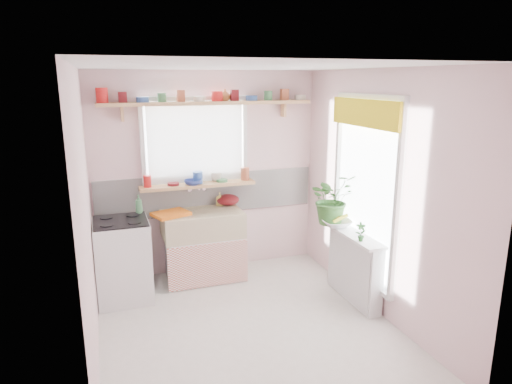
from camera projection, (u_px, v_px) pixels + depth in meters
name	position (u px, v px, depth m)	size (l,w,h in m)	color
room	(279.00, 172.00, 5.18)	(3.20, 3.20, 3.20)	white
sink_unit	(203.00, 245.00, 5.55)	(0.95, 0.65, 1.11)	white
cooker	(123.00, 260.00, 5.02)	(0.58, 0.58, 0.93)	white
radiator_ledge	(354.00, 266.00, 5.01)	(0.22, 0.95, 0.78)	white
windowsill	(198.00, 185.00, 5.55)	(1.40, 0.22, 0.04)	tan
pine_shelf	(208.00, 103.00, 5.35)	(2.52, 0.24, 0.04)	tan
shelf_crockery	(205.00, 97.00, 5.32)	(2.47, 0.11, 0.12)	red
sill_crockery	(198.00, 179.00, 5.53)	(1.35, 0.11, 0.12)	red
dish_tray	(171.00, 214.00, 5.30)	(0.40, 0.30, 0.04)	orange
colander	(228.00, 200.00, 5.74)	(0.30, 0.30, 0.13)	#580F13
jade_plant	(332.00, 199.00, 5.19)	(0.53, 0.46, 0.59)	#2E5D25
fruit_bowl	(337.00, 223.00, 5.13)	(0.33, 0.33, 0.08)	white
herb_pot	(361.00, 232.00, 4.66)	(0.11, 0.07, 0.20)	#275B24
soap_bottle_sink	(220.00, 199.00, 5.70)	(0.08, 0.08, 0.17)	#DECD62
sill_cup	(216.00, 177.00, 5.66)	(0.14, 0.14, 0.11)	beige
sill_bowl	(193.00, 182.00, 5.45)	(0.20, 0.20, 0.06)	#2D4093
shelf_vase	(225.00, 95.00, 5.45)	(0.13, 0.13, 0.14)	#B06936
cooker_bottle	(139.00, 204.00, 5.15)	(0.08, 0.08, 0.21)	#418351
fruit	(337.00, 218.00, 5.13)	(0.20, 0.14, 0.10)	orange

